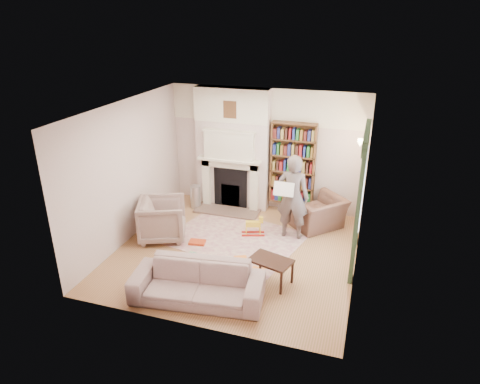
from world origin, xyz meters
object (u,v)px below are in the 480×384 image
(paraffin_heater, at_px, (195,197))
(rocking_horse, at_px, (253,226))
(coffee_table, at_px, (270,271))
(sofa, at_px, (197,283))
(armchair_reading, at_px, (318,213))
(armchair_left, at_px, (162,219))
(man_reading, at_px, (293,197))
(bookcase, at_px, (293,164))

(paraffin_heater, bearing_deg, rocking_horse, -28.60)
(coffee_table, xyz_separation_m, rocking_horse, (-0.75, 1.54, -0.01))
(coffee_table, relative_size, paraffin_heater, 1.27)
(sofa, distance_m, coffee_table, 1.30)
(armchair_reading, bearing_deg, sofa, 19.02)
(coffee_table, xyz_separation_m, paraffin_heater, (-2.44, 2.46, 0.05))
(armchair_reading, height_order, paraffin_heater, armchair_reading)
(armchair_left, height_order, rocking_horse, armchair_left)
(armchair_reading, relative_size, man_reading, 0.58)
(man_reading, bearing_deg, coffee_table, 90.11)
(bookcase, distance_m, armchair_left, 3.15)
(armchair_reading, relative_size, armchair_left, 1.13)
(bookcase, xyz_separation_m, man_reading, (0.25, -1.22, -0.29))
(armchair_reading, bearing_deg, rocking_horse, -13.04)
(bookcase, distance_m, coffee_table, 3.10)
(armchair_left, height_order, sofa, armchair_left)
(armchair_reading, height_order, rocking_horse, armchair_reading)
(paraffin_heater, bearing_deg, man_reading, -16.72)
(man_reading, height_order, paraffin_heater, man_reading)
(paraffin_heater, distance_m, rocking_horse, 1.93)
(bookcase, bearing_deg, coffee_table, -85.40)
(bookcase, bearing_deg, armchair_reading, -41.23)
(sofa, relative_size, rocking_horse, 4.41)
(armchair_left, height_order, paraffin_heater, armchair_left)
(armchair_left, relative_size, rocking_horse, 1.92)
(sofa, xyz_separation_m, paraffin_heater, (-1.44, 3.27, -0.03))
(bookcase, height_order, armchair_left, bookcase)
(armchair_reading, bearing_deg, coffee_table, 32.80)
(rocking_horse, bearing_deg, man_reading, -4.15)
(armchair_left, xyz_separation_m, rocking_horse, (1.74, 0.66, -0.21))
(armchair_reading, distance_m, rocking_horse, 1.45)
(rocking_horse, bearing_deg, paraffin_heater, 133.74)
(armchair_left, bearing_deg, armchair_reading, -86.24)
(armchair_reading, height_order, coffee_table, armchair_reading)
(bookcase, relative_size, paraffin_heater, 3.36)
(bookcase, bearing_deg, armchair_left, -137.47)
(sofa, distance_m, paraffin_heater, 3.57)
(coffee_table, bearing_deg, man_reading, 106.10)
(coffee_table, bearing_deg, sofa, -124.34)
(armchair_left, xyz_separation_m, man_reading, (2.50, 0.85, 0.47))
(paraffin_heater, bearing_deg, coffee_table, -45.22)
(coffee_table, bearing_deg, armchair_reading, 95.29)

